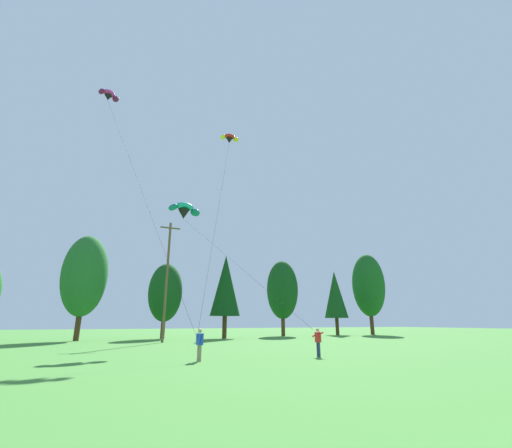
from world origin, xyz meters
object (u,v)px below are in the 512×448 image
Objects in this scene: kite_flyer_near at (200,342)px; kite_flyer_mid at (318,340)px; utility_pole at (167,277)px; parafoil_kite_mid_teal at (184,210)px; parafoil_kite_far_magenta at (109,96)px; parafoil_kite_high_red_yellow at (229,139)px.

kite_flyer_near is 7.40m from kite_flyer_mid.
utility_pole is 7.67× the size of kite_flyer_near.
parafoil_kite_mid_teal is (1.41, 12.35, 11.53)m from kite_flyer_near.
kite_flyer_near is at bearing -96.53° from parafoil_kite_mid_teal.
kite_flyer_near is 28.71m from parafoil_kite_far_magenta.
parafoil_kite_high_red_yellow is at bearing -8.22° from utility_pole.
kite_flyer_near is at bearing 175.67° from kite_flyer_mid.
parafoil_kite_far_magenta is (-14.55, -3.18, -0.20)m from parafoil_kite_high_red_yellow.
kite_flyer_near is 0.12× the size of parafoil_kite_mid_teal.
parafoil_kite_far_magenta is at bearing 114.14° from kite_flyer_near.
kite_flyer_mid is 30.24m from parafoil_kite_high_red_yellow.
utility_pole is 20.06m from parafoil_kite_far_magenta.
parafoil_kite_far_magenta is at bearing -167.66° from parafoil_kite_high_red_yellow.
kite_flyer_near is 0.07× the size of parafoil_kite_high_red_yellow.
parafoil_kite_mid_teal is (-6.51, -5.63, -12.36)m from parafoil_kite_high_red_yellow.
utility_pole is at bearing 171.78° from parafoil_kite_high_red_yellow.
kite_flyer_mid is at bearing -47.63° from parafoil_kite_far_magenta.
utility_pole is 0.53× the size of parafoil_kite_high_red_yellow.
kite_flyer_mid is at bearing -65.20° from parafoil_kite_mid_teal.
parafoil_kite_far_magenta is (-8.02, -4.13, 17.91)m from utility_pole.
parafoil_kite_mid_teal is (0.02, -6.58, 5.76)m from utility_pole.
parafoil_kite_high_red_yellow is 1.76× the size of parafoil_kite_mid_teal.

